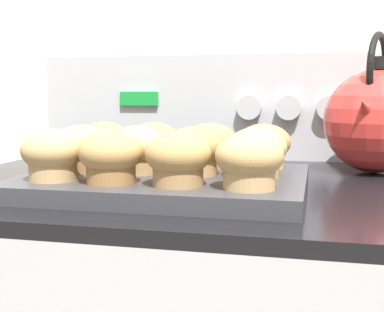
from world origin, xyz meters
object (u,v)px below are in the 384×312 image
Objects in this scene: muffin_r0_c1 at (111,157)px; tea_kettle at (376,119)px; muffin_r0_c3 at (249,161)px; muffin_r2_c1 at (154,144)px; muffin_r0_c0 at (53,154)px; muffin_r2_c3 at (264,146)px; muffin_r2_c0 at (104,142)px; muffin_r1_c0 at (82,148)px; muffin_pan at (166,182)px; muffin_r1_c1 at (138,149)px; muffin_r0_c2 at (178,158)px; muffin_r2_c2 at (210,145)px; muffin_r1_c2 at (194,151)px; muffin_r1_c3 at (257,152)px.

muffin_r0_c1 is 0.34× the size of tea_kettle.
muffin_r0_c3 is 1.00× the size of muffin_r2_c1.
muffin_r2_c3 is (0.25, 0.16, 0.00)m from muffin_r0_c0.
muffin_r2_c1 is at bearing -0.52° from muffin_r2_c0.
muffin_r1_c0 is at bearing 88.96° from muffin_r0_c0.
muffin_r1_c1 is at bearing 177.87° from muffin_pan.
tea_kettle is (0.33, 0.32, 0.03)m from muffin_r0_c1.
muffin_r1_c1 is at bearing 132.93° from muffin_r0_c2.
muffin_r0_c3 is 0.18m from muffin_r1_c1.
muffin_r0_c1 and muffin_r2_c1 have the same top height.
muffin_r1_c0 is 0.19m from muffin_r2_c2.
muffin_r0_c2 is 0.12m from muffin_r1_c1.
tea_kettle is (0.41, 0.23, 0.03)m from muffin_r1_c0.
muffin_r1_c1 is at bearing -153.11° from muffin_r2_c3.
muffin_r2_c2 is at bearing 0.30° from muffin_r2_c0.
muffin_r2_c0 is 0.17m from muffin_r2_c2.
muffin_r2_c2 is (0.00, 0.08, 0.00)m from muffin_r1_c2.
muffin_r2_c0 is (-0.12, 0.08, 0.04)m from muffin_pan.
muffin_pan is 4.76× the size of muffin_r0_c3.
muffin_r1_c3 is at bearing -46.95° from muffin_r2_c2.
muffin_r0_c2 is 1.00× the size of muffin_r2_c3.
muffin_r0_c1 and muffin_r1_c0 have the same top height.
muffin_pan is at bearing -176.32° from muffin_r1_c2.
muffin_r0_c0 and muffin_r1_c1 have the same top height.
muffin_r2_c1 and muffin_r2_c2 have the same top height.
muffin_r1_c0 is 0.08m from muffin_r2_c0.
muffin_r0_c2 is at bearing -46.10° from muffin_r2_c0.
muffin_r2_c3 is at bearing -138.25° from tea_kettle.
muffin_r2_c2 is (0.09, 0.00, 0.00)m from muffin_r2_c1.
muffin_r0_c2 is at bearing -128.29° from tea_kettle.
muffin_r1_c1 is 0.08m from muffin_r2_c1.
muffin_r2_c1 is at bearing 134.91° from muffin_r1_c2.
muffin_r0_c3 is 1.00× the size of muffin_r2_c0.
muffin_r0_c2 and muffin_r0_c3 have the same top height.
muffin_r2_c1 is 0.34× the size of tea_kettle.
tea_kettle is at bearing 29.42° from muffin_r1_c0.
muffin_r0_c1 is at bearing -133.83° from muffin_r1_c2.
muffin_pan is 4.76× the size of muffin_r2_c0.
muffin_r0_c1 and muffin_r2_c0 have the same top height.
muffin_pan is 4.76× the size of muffin_r2_c3.
muffin_r1_c1 is (0.08, 0.08, 0.00)m from muffin_r0_c0.
muffin_r0_c2 is 0.19m from muffin_r2_c3.
tea_kettle reaches higher than muffin_r0_c0.
tea_kettle is at bearing 43.54° from muffin_r0_c1.
muffin_r2_c1 is at bearing 134.32° from muffin_r0_c3.
muffin_r1_c0 is at bearing 160.47° from muffin_r0_c3.
tea_kettle is at bearing 53.94° from muffin_r1_c3.
muffin_r1_c0 is 0.24m from muffin_r1_c3.
muffin_r2_c0 is (-0.16, 0.08, 0.00)m from muffin_r1_c2.
muffin_r2_c2 is (0.17, 0.08, 0.00)m from muffin_r1_c0.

